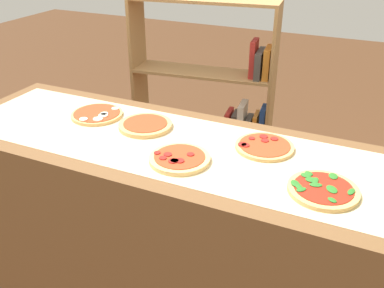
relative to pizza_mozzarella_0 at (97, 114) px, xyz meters
name	(u,v)px	position (x,y,z in m)	size (l,w,h in m)	color
counter	(192,236)	(0.54, -0.10, -0.47)	(2.27, 0.69, 0.92)	brown
parchment_paper	(192,148)	(0.54, -0.10, -0.01)	(2.14, 0.54, 0.00)	beige
pizza_mozzarella_0	(97,114)	(0.00, 0.00, 0.00)	(0.24, 0.24, 0.02)	tan
pizza_plain_1	(145,125)	(0.27, -0.01, 0.00)	(0.24, 0.24, 0.02)	tan
pizza_pepperoni_2	(179,158)	(0.54, -0.22, 0.00)	(0.24, 0.24, 0.03)	#DBB26B
pizza_pepperoni_3	(264,146)	(0.81, 0.02, 0.00)	(0.24, 0.24, 0.02)	tan
pizza_spinach_4	(323,189)	(1.09, -0.20, 0.00)	(0.24, 0.24, 0.02)	tan
bookshelf	(218,112)	(0.27, 0.90, -0.30)	(0.93, 0.34, 1.35)	#A87A47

